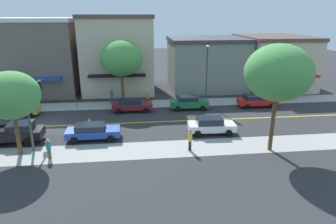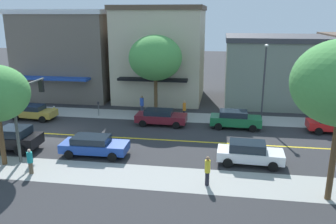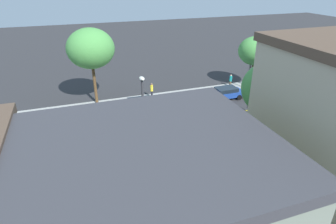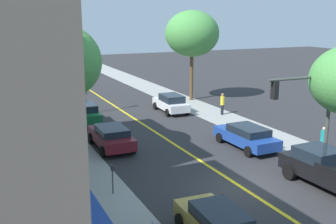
{
  "view_description": "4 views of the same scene",
  "coord_description": "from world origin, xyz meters",
  "px_view_note": "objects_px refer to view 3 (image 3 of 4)",
  "views": [
    {
      "loc": [
        28.99,
        8.92,
        10.63
      ],
      "look_at": [
        1.48,
        12.05,
        1.52
      ],
      "focal_mm": 31.85,
      "sensor_mm": 36.0,
      "label": 1
    },
    {
      "loc": [
        25.84,
        13.8,
        9.71
      ],
      "look_at": [
        -0.6,
        9.67,
        2.16
      ],
      "focal_mm": 37.28,
      "sensor_mm": 36.0,
      "label": 2
    },
    {
      "loc": [
        -23.83,
        22.0,
        13.59
      ],
      "look_at": [
        -1.37,
        14.1,
        2.02
      ],
      "focal_mm": 30.29,
      "sensor_mm": 36.0,
      "label": 3
    },
    {
      "loc": [
        -10.98,
        -15.28,
        8.08
      ],
      "look_at": [
        -0.03,
        8.45,
        1.94
      ],
      "focal_mm": 44.03,
      "sensor_mm": 36.0,
      "label": 4
    }
  ],
  "objects_px": {
    "street_tree_left_far": "(91,49)",
    "gold_sedan_left_curb": "(332,107)",
    "blue_sedan_right_curb": "(225,93)",
    "black_pickup_truck": "(272,85)",
    "white_sedan_right_curb": "(138,105)",
    "pedestrian_teal_shirt": "(231,80)",
    "pedestrian_orange_shirt": "(228,140)",
    "traffic_light_mast": "(257,65)",
    "street_lamp": "(143,113)",
    "pedestrian_blue_shirt": "(279,137)",
    "street_tree_right_corner": "(275,89)",
    "green_sedan_left_curb": "(167,139)",
    "maroon_sedan_left_curb": "(233,127)",
    "small_dog": "(267,145)",
    "red_sedan_left_curb": "(66,158)",
    "parking_meter": "(305,123)",
    "pedestrian_yellow_shirt": "(152,90)",
    "street_tree_left_near": "(255,51)"
  },
  "relations": [
    {
      "from": "parking_meter",
      "to": "maroon_sedan_left_curb",
      "type": "height_order",
      "value": "parking_meter"
    },
    {
      "from": "street_lamp",
      "to": "green_sedan_left_curb",
      "type": "relative_size",
      "value": 1.62
    },
    {
      "from": "red_sedan_left_curb",
      "to": "black_pickup_truck",
      "type": "xyz_separation_m",
      "value": [
        7.79,
        -25.21,
        0.11
      ]
    },
    {
      "from": "street_tree_right_corner",
      "to": "traffic_light_mast",
      "type": "bearing_deg",
      "value": -30.59
    },
    {
      "from": "blue_sedan_right_curb",
      "to": "pedestrian_blue_shirt",
      "type": "height_order",
      "value": "pedestrian_blue_shirt"
    },
    {
      "from": "parking_meter",
      "to": "red_sedan_left_curb",
      "type": "height_order",
      "value": "red_sedan_left_curb"
    },
    {
      "from": "maroon_sedan_left_curb",
      "to": "pedestrian_blue_shirt",
      "type": "distance_m",
      "value": 4.12
    },
    {
      "from": "black_pickup_truck",
      "to": "street_lamp",
      "type": "bearing_deg",
      "value": 24.12
    },
    {
      "from": "street_tree_right_corner",
      "to": "green_sedan_left_curb",
      "type": "height_order",
      "value": "street_tree_right_corner"
    },
    {
      "from": "green_sedan_left_curb",
      "to": "black_pickup_truck",
      "type": "relative_size",
      "value": 0.81
    },
    {
      "from": "red_sedan_left_curb",
      "to": "pedestrian_teal_shirt",
      "type": "distance_m",
      "value": 24.05
    },
    {
      "from": "maroon_sedan_left_curb",
      "to": "black_pickup_truck",
      "type": "xyz_separation_m",
      "value": [
        7.7,
        -10.28,
        0.14
      ]
    },
    {
      "from": "maroon_sedan_left_curb",
      "to": "pedestrian_yellow_shirt",
      "type": "distance_m",
      "value": 12.01
    },
    {
      "from": "street_tree_right_corner",
      "to": "street_lamp",
      "type": "relative_size",
      "value": 1.09
    },
    {
      "from": "black_pickup_truck",
      "to": "pedestrian_teal_shirt",
      "type": "height_order",
      "value": "black_pickup_truck"
    },
    {
      "from": "street_tree_right_corner",
      "to": "maroon_sedan_left_curb",
      "type": "xyz_separation_m",
      "value": [
        3.39,
        1.09,
        -4.87
      ]
    },
    {
      "from": "street_tree_left_far",
      "to": "street_tree_left_near",
      "type": "bearing_deg",
      "value": -94.19
    },
    {
      "from": "pedestrian_blue_shirt",
      "to": "pedestrian_teal_shirt",
      "type": "bearing_deg",
      "value": -90.88
    },
    {
      "from": "street_lamp",
      "to": "pedestrian_blue_shirt",
      "type": "height_order",
      "value": "street_lamp"
    },
    {
      "from": "maroon_sedan_left_curb",
      "to": "white_sedan_right_curb",
      "type": "bearing_deg",
      "value": -44.79
    },
    {
      "from": "pedestrian_orange_shirt",
      "to": "pedestrian_blue_shirt",
      "type": "distance_m",
      "value": 4.51
    },
    {
      "from": "pedestrian_yellow_shirt",
      "to": "pedestrian_teal_shirt",
      "type": "height_order",
      "value": "pedestrian_yellow_shirt"
    },
    {
      "from": "blue_sedan_right_curb",
      "to": "pedestrian_blue_shirt",
      "type": "relative_size",
      "value": 2.54
    },
    {
      "from": "pedestrian_blue_shirt",
      "to": "pedestrian_teal_shirt",
      "type": "distance_m",
      "value": 14.95
    },
    {
      "from": "pedestrian_blue_shirt",
      "to": "parking_meter",
      "type": "bearing_deg",
      "value": -148.3
    },
    {
      "from": "parking_meter",
      "to": "pedestrian_yellow_shirt",
      "type": "bearing_deg",
      "value": 40.96
    },
    {
      "from": "traffic_light_mast",
      "to": "black_pickup_truck",
      "type": "xyz_separation_m",
      "value": [
        -0.59,
        -2.28,
        -2.77
      ]
    },
    {
      "from": "traffic_light_mast",
      "to": "street_tree_left_near",
      "type": "bearing_deg",
      "value": 155.41
    },
    {
      "from": "pedestrian_teal_shirt",
      "to": "pedestrian_blue_shirt",
      "type": "bearing_deg",
      "value": 165.24
    },
    {
      "from": "white_sedan_right_curb",
      "to": "street_lamp",
      "type": "bearing_deg",
      "value": 82.14
    },
    {
      "from": "pedestrian_orange_shirt",
      "to": "traffic_light_mast",
      "type": "bearing_deg",
      "value": -0.74
    },
    {
      "from": "street_tree_left_near",
      "to": "pedestrian_teal_shirt",
      "type": "xyz_separation_m",
      "value": [
        1.04,
        2.52,
        -3.98
      ]
    },
    {
      "from": "blue_sedan_right_curb",
      "to": "black_pickup_truck",
      "type": "bearing_deg",
      "value": 179.24
    },
    {
      "from": "street_tree_left_far",
      "to": "black_pickup_truck",
      "type": "xyz_separation_m",
      "value": [
        -3.9,
        -21.57,
        -5.51
      ]
    },
    {
      "from": "blue_sedan_right_curb",
      "to": "small_dog",
      "type": "bearing_deg",
      "value": 79.11
    },
    {
      "from": "traffic_light_mast",
      "to": "maroon_sedan_left_curb",
      "type": "xyz_separation_m",
      "value": [
        -8.3,
        8.0,
        -2.91
      ]
    },
    {
      "from": "maroon_sedan_left_curb",
      "to": "pedestrian_teal_shirt",
      "type": "xyz_separation_m",
      "value": [
        11.17,
        -6.32,
        0.11
      ]
    },
    {
      "from": "blue_sedan_right_curb",
      "to": "pedestrian_teal_shirt",
      "type": "height_order",
      "value": "pedestrian_teal_shirt"
    },
    {
      "from": "street_tree_right_corner",
      "to": "street_tree_left_far",
      "type": "bearing_deg",
      "value": 39.54
    },
    {
      "from": "red_sedan_left_curb",
      "to": "small_dog",
      "type": "distance_m",
      "value": 16.76
    },
    {
      "from": "street_lamp",
      "to": "pedestrian_orange_shirt",
      "type": "height_order",
      "value": "street_lamp"
    },
    {
      "from": "pedestrian_orange_shirt",
      "to": "black_pickup_truck",
      "type": "bearing_deg",
      "value": -8.31
    },
    {
      "from": "traffic_light_mast",
      "to": "pedestrian_blue_shirt",
      "type": "xyz_separation_m",
      "value": [
        -11.57,
        5.51,
        -2.69
      ]
    },
    {
      "from": "street_tree_left_far",
      "to": "gold_sedan_left_curb",
      "type": "distance_m",
      "value": 26.78
    },
    {
      "from": "street_tree_right_corner",
      "to": "blue_sedan_right_curb",
      "type": "relative_size",
      "value": 1.66
    },
    {
      "from": "white_sedan_right_curb",
      "to": "pedestrian_teal_shirt",
      "type": "height_order",
      "value": "pedestrian_teal_shirt"
    },
    {
      "from": "street_tree_right_corner",
      "to": "street_tree_left_far",
      "type": "height_order",
      "value": "street_tree_left_far"
    },
    {
      "from": "white_sedan_right_curb",
      "to": "green_sedan_left_curb",
      "type": "bearing_deg",
      "value": 97.82
    },
    {
      "from": "white_sedan_right_curb",
      "to": "pedestrian_yellow_shirt",
      "type": "relative_size",
      "value": 2.42
    },
    {
      "from": "pedestrian_orange_shirt",
      "to": "pedestrian_blue_shirt",
      "type": "relative_size",
      "value": 0.96
    }
  ]
}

